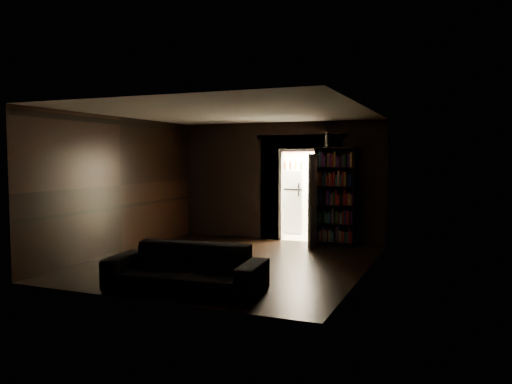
% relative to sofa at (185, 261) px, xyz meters
% --- Properties ---
extents(ground, '(5.50, 5.50, 0.00)m').
position_rel_sofa_xyz_m(ground, '(-0.25, 2.10, -0.45)').
color(ground, black).
rests_on(ground, ground).
extents(room_walls, '(5.02, 5.61, 2.84)m').
position_rel_sofa_xyz_m(room_walls, '(-0.26, 3.17, 1.23)').
color(room_walls, black).
rests_on(room_walls, ground).
extents(kitchen_alcove, '(2.20, 1.80, 2.60)m').
position_rel_sofa_xyz_m(kitchen_alcove, '(0.25, 5.97, 0.76)').
color(kitchen_alcove, beige).
rests_on(kitchen_alcove, ground).
extents(sofa, '(2.42, 1.23, 0.90)m').
position_rel_sofa_xyz_m(sofa, '(0.00, 0.00, 0.00)').
color(sofa, black).
rests_on(sofa, ground).
extents(bookshelf, '(0.95, 0.66, 2.20)m').
position_rel_sofa_xyz_m(bookshelf, '(1.13, 4.69, 0.65)').
color(bookshelf, black).
rests_on(bookshelf, ground).
extents(refrigerator, '(0.81, 0.76, 1.65)m').
position_rel_sofa_xyz_m(refrigerator, '(-0.35, 6.13, 0.38)').
color(refrigerator, silver).
rests_on(refrigerator, ground).
extents(door, '(0.05, 0.85, 2.05)m').
position_rel_sofa_xyz_m(door, '(0.72, 4.41, 0.58)').
color(door, white).
rests_on(door, ground).
extents(figurine, '(0.14, 0.14, 0.33)m').
position_rel_sofa_xyz_m(figurine, '(0.90, 4.73, 1.91)').
color(figurine, white).
rests_on(figurine, bookshelf).
extents(bottles, '(0.68, 0.13, 0.28)m').
position_rel_sofa_xyz_m(bottles, '(-0.31, 6.02, 1.34)').
color(bottles, black).
rests_on(bottles, refrigerator).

